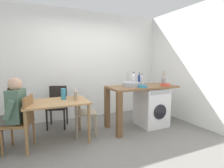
{
  "coord_description": "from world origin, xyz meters",
  "views": [
    {
      "loc": [
        -1.27,
        -2.72,
        1.45
      ],
      "look_at": [
        0.19,
        0.45,
        1.0
      ],
      "focal_mm": 28.55,
      "sensor_mm": 36.0,
      "label": 1
    }
  ],
  "objects_px": {
    "mixing_bowl": "(142,86)",
    "seated_person": "(11,111)",
    "bottle_tall_green": "(134,79)",
    "dining_table": "(56,107)",
    "bottle_squat_brown": "(139,79)",
    "colander": "(165,84)",
    "chair_person_seat": "(22,120)",
    "bottle_clear_small": "(142,80)",
    "chair_spare_by_wall": "(58,104)",
    "washing_machine": "(151,107)",
    "utensil_crock": "(163,81)",
    "vase": "(63,94)",
    "chair_opposite": "(82,110)"
  },
  "relations": [
    {
      "from": "chair_opposite",
      "to": "seated_person",
      "type": "height_order",
      "value": "seated_person"
    },
    {
      "from": "utensil_crock",
      "to": "dining_table",
      "type": "bearing_deg",
      "value": 180.0
    },
    {
      "from": "bottle_squat_brown",
      "to": "colander",
      "type": "bearing_deg",
      "value": -37.52
    },
    {
      "from": "bottle_clear_small",
      "to": "washing_machine",
      "type": "bearing_deg",
      "value": -61.85
    },
    {
      "from": "mixing_bowl",
      "to": "utensil_crock",
      "type": "height_order",
      "value": "utensil_crock"
    },
    {
      "from": "chair_person_seat",
      "to": "bottle_tall_green",
      "type": "height_order",
      "value": "bottle_tall_green"
    },
    {
      "from": "mixing_bowl",
      "to": "chair_opposite",
      "type": "bearing_deg",
      "value": 165.28
    },
    {
      "from": "chair_person_seat",
      "to": "bottle_clear_small",
      "type": "xyz_separation_m",
      "value": [
        2.49,
        0.29,
        0.52
      ]
    },
    {
      "from": "washing_machine",
      "to": "colander",
      "type": "bearing_deg",
      "value": -49.26
    },
    {
      "from": "washing_machine",
      "to": "utensil_crock",
      "type": "bearing_deg",
      "value": 8.1
    },
    {
      "from": "bottle_squat_brown",
      "to": "vase",
      "type": "height_order",
      "value": "bottle_squat_brown"
    },
    {
      "from": "bottle_tall_green",
      "to": "bottle_squat_brown",
      "type": "relative_size",
      "value": 1.03
    },
    {
      "from": "bottle_tall_green",
      "to": "mixing_bowl",
      "type": "relative_size",
      "value": 1.53
    },
    {
      "from": "chair_spare_by_wall",
      "to": "washing_machine",
      "type": "distance_m",
      "value": 2.1
    },
    {
      "from": "washing_machine",
      "to": "mixing_bowl",
      "type": "height_order",
      "value": "mixing_bowl"
    },
    {
      "from": "chair_spare_by_wall",
      "to": "dining_table",
      "type": "bearing_deg",
      "value": 99.99
    },
    {
      "from": "dining_table",
      "to": "chair_opposite",
      "type": "distance_m",
      "value": 0.5
    },
    {
      "from": "bottle_clear_small",
      "to": "chair_person_seat",
      "type": "bearing_deg",
      "value": -173.32
    },
    {
      "from": "seated_person",
      "to": "utensil_crock",
      "type": "relative_size",
      "value": 4.01
    },
    {
      "from": "bottle_squat_brown",
      "to": "washing_machine",
      "type": "bearing_deg",
      "value": -25.8
    },
    {
      "from": "dining_table",
      "to": "utensil_crock",
      "type": "bearing_deg",
      "value": -0.0
    },
    {
      "from": "utensil_crock",
      "to": "vase",
      "type": "height_order",
      "value": "utensil_crock"
    },
    {
      "from": "chair_person_seat",
      "to": "colander",
      "type": "height_order",
      "value": "colander"
    },
    {
      "from": "chair_opposite",
      "to": "bottle_tall_green",
      "type": "height_order",
      "value": "bottle_tall_green"
    },
    {
      "from": "chair_opposite",
      "to": "bottle_squat_brown",
      "type": "xyz_separation_m",
      "value": [
        1.32,
        0.01,
        0.54
      ]
    },
    {
      "from": "mixing_bowl",
      "to": "seated_person",
      "type": "bearing_deg",
      "value": 175.71
    },
    {
      "from": "washing_machine",
      "to": "dining_table",
      "type": "bearing_deg",
      "value": 178.54
    },
    {
      "from": "chair_person_seat",
      "to": "bottle_tall_green",
      "type": "distance_m",
      "value": 2.32
    },
    {
      "from": "bottle_squat_brown",
      "to": "utensil_crock",
      "type": "relative_size",
      "value": 0.96
    },
    {
      "from": "colander",
      "to": "vase",
      "type": "distance_m",
      "value": 2.13
    },
    {
      "from": "chair_person_seat",
      "to": "vase",
      "type": "bearing_deg",
      "value": -53.41
    },
    {
      "from": "seated_person",
      "to": "bottle_clear_small",
      "type": "bearing_deg",
      "value": -65.98
    },
    {
      "from": "bottle_squat_brown",
      "to": "colander",
      "type": "xyz_separation_m",
      "value": [
        0.45,
        -0.34,
        -0.1
      ]
    },
    {
      "from": "chair_opposite",
      "to": "bottle_clear_small",
      "type": "xyz_separation_m",
      "value": [
        1.46,
        0.1,
        0.52
      ]
    },
    {
      "from": "chair_opposite",
      "to": "washing_machine",
      "type": "distance_m",
      "value": 1.59
    },
    {
      "from": "colander",
      "to": "chair_person_seat",
      "type": "bearing_deg",
      "value": 177.01
    },
    {
      "from": "dining_table",
      "to": "mixing_bowl",
      "type": "distance_m",
      "value": 1.72
    },
    {
      "from": "dining_table",
      "to": "vase",
      "type": "height_order",
      "value": "vase"
    },
    {
      "from": "chair_opposite",
      "to": "bottle_clear_small",
      "type": "distance_m",
      "value": 1.56
    },
    {
      "from": "dining_table",
      "to": "seated_person",
      "type": "bearing_deg",
      "value": -174.14
    },
    {
      "from": "bottle_squat_brown",
      "to": "colander",
      "type": "height_order",
      "value": "bottle_squat_brown"
    },
    {
      "from": "washing_machine",
      "to": "bottle_squat_brown",
      "type": "bearing_deg",
      "value": 154.2
    },
    {
      "from": "bottle_tall_green",
      "to": "utensil_crock",
      "type": "bearing_deg",
      "value": -10.42
    },
    {
      "from": "bottle_tall_green",
      "to": "mixing_bowl",
      "type": "bearing_deg",
      "value": -93.55
    },
    {
      "from": "chair_opposite",
      "to": "washing_machine",
      "type": "relative_size",
      "value": 1.05
    },
    {
      "from": "bottle_clear_small",
      "to": "chair_opposite",
      "type": "bearing_deg",
      "value": -175.93
    },
    {
      "from": "washing_machine",
      "to": "colander",
      "type": "distance_m",
      "value": 0.59
    },
    {
      "from": "chair_spare_by_wall",
      "to": "washing_machine",
      "type": "height_order",
      "value": "chair_spare_by_wall"
    },
    {
      "from": "washing_machine",
      "to": "bottle_clear_small",
      "type": "bearing_deg",
      "value": 118.15
    },
    {
      "from": "chair_person_seat",
      "to": "colander",
      "type": "xyz_separation_m",
      "value": [
        2.8,
        -0.15,
        0.44
      ]
    }
  ]
}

